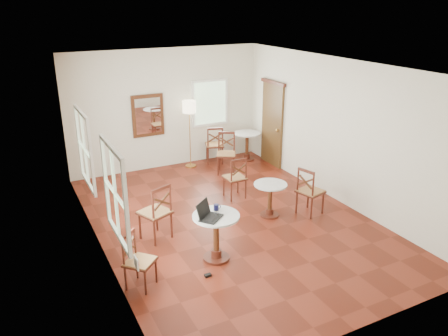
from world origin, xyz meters
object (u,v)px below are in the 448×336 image
chair_mid_a (235,178)px  laptop (208,214)px  chair_back_a (215,145)px  water_glass (216,214)px  chair_near_b (139,261)px  chair_mid_b (310,191)px  navy_mug (216,207)px  floor_lamp (189,111)px  cafe_table_mid (270,196)px  cafe_table_back (247,143)px  chair_near_a (156,212)px  chair_back_b (226,153)px  power_adapter (208,275)px  cafe_table_near (216,232)px  mouse (202,216)px

chair_mid_a → laptop: 2.66m
chair_back_a → water_glass: (-2.06, -4.32, 0.37)m
chair_near_b → chair_mid_b: bearing=-30.9°
navy_mug → water_glass: (-0.12, -0.23, 0.00)m
water_glass → chair_mid_a: bearing=54.8°
chair_mid_a → water_glass: (-1.49, -2.11, 0.40)m
laptop → floor_lamp: bearing=31.6°
cafe_table_mid → laptop: size_ratio=1.43×
cafe_table_back → chair_near_a: chair_near_a is taller
chair_near_a → chair_mid_a: size_ratio=1.13×
cafe_table_mid → laptop: bearing=-151.6°
cafe_table_mid → navy_mug: bearing=-153.3°
chair_near_b → floor_lamp: size_ratio=0.51×
cafe_table_back → chair_back_a: (-0.88, 0.18, 0.03)m
chair_near_b → chair_mid_a: (2.82, 2.19, 0.03)m
chair_back_b → power_adapter: size_ratio=9.47×
chair_near_b → chair_mid_b: size_ratio=0.89×
chair_mid_b → power_adapter: size_ratio=9.27×
chair_mid_a → cafe_table_near: bearing=54.1°
cafe_table_mid → chair_mid_a: 1.11m
water_glass → chair_mid_b: bearing=16.9°
chair_mid_b → floor_lamp: (-1.06, 3.60, 0.97)m
chair_back_b → chair_back_a: bearing=115.9°
cafe_table_near → cafe_table_mid: 1.91m
chair_mid_a → chair_back_a: chair_back_a is taller
cafe_table_near → chair_back_a: chair_back_a is taller
chair_back_b → chair_near_b: bearing=-102.8°
chair_near_a → chair_mid_b: bearing=149.7°
chair_mid_a → chair_back_a: bearing=-104.8°
chair_near_a → cafe_table_back: bearing=-162.5°
floor_lamp → chair_back_a: bearing=-1.9°
floor_lamp → navy_mug: (-1.26, -4.11, -0.60)m
cafe_table_mid → cafe_table_back: 3.37m
chair_near_b → water_glass: water_glass is taller
laptop → power_adapter: laptop is taller
chair_back_a → laptop: laptop is taller
chair_mid_b → chair_back_b: chair_back_b is taller
cafe_table_near → chair_near_a: (-0.66, 1.10, 0.02)m
navy_mug → chair_mid_b: bearing=12.4°
laptop → water_glass: size_ratio=4.58×
power_adapter → chair_mid_b: bearing=21.2°
cafe_table_back → mouse: bearing=-127.9°
chair_mid_b → navy_mug: size_ratio=7.63×
cafe_table_mid → floor_lamp: bearing=95.3°
chair_near_a → navy_mug: (0.74, -0.94, 0.34)m
chair_back_b → chair_mid_a: bearing=-80.1°
power_adapter → water_glass: bearing=46.6°
chair_back_b → water_glass: 4.10m
cafe_table_back → chair_near_b: 6.01m
chair_near_a → chair_near_b: 1.44m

